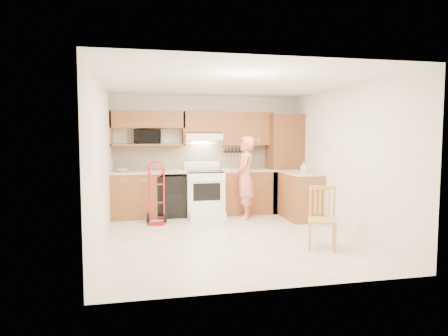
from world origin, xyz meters
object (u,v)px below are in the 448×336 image
object	(u,v)px
dining_chair	(322,218)
hand_truck	(156,196)
range	(205,190)
person	(245,178)
microwave	(148,137)

from	to	relation	value
dining_chair	hand_truck	bearing A→B (deg)	161.35
hand_truck	range	bearing A→B (deg)	33.32
hand_truck	person	bearing A→B (deg)	10.14
microwave	range	size ratio (longest dim) A/B	0.48
range	person	world-z (taller)	person
range	hand_truck	xyz separation A→B (m)	(-1.00, -0.49, -0.02)
microwave	dining_chair	size ratio (longest dim) A/B	0.58
range	hand_truck	bearing A→B (deg)	-153.75
person	hand_truck	xyz separation A→B (m)	(-1.75, -0.09, -0.28)
microwave	dining_chair	xyz separation A→B (m)	(2.44, -2.97, -1.18)
microwave	hand_truck	xyz separation A→B (m)	(0.12, -0.83, -1.10)
person	dining_chair	world-z (taller)	person
person	hand_truck	size ratio (longest dim) A/B	1.53
microwave	hand_truck	distance (m)	1.38
range	person	bearing A→B (deg)	-28.07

